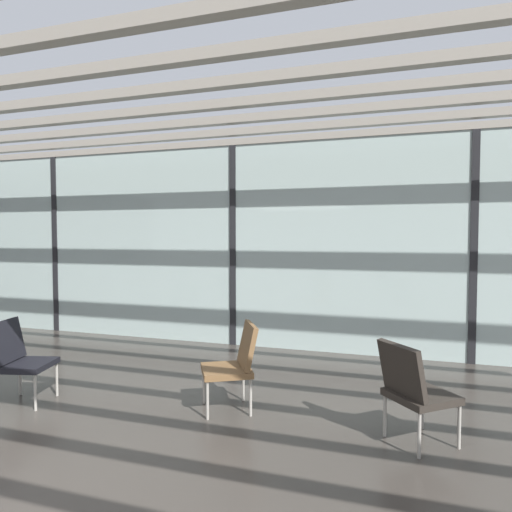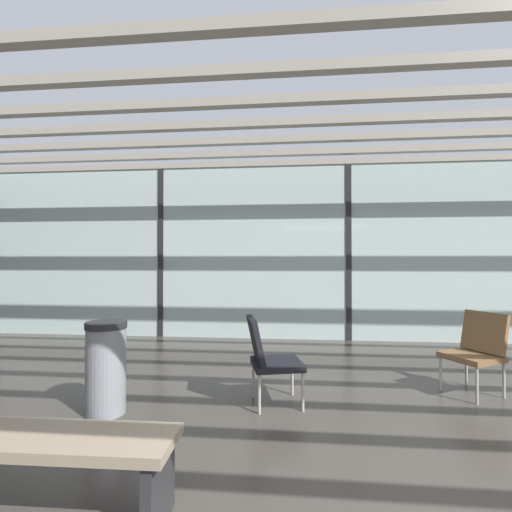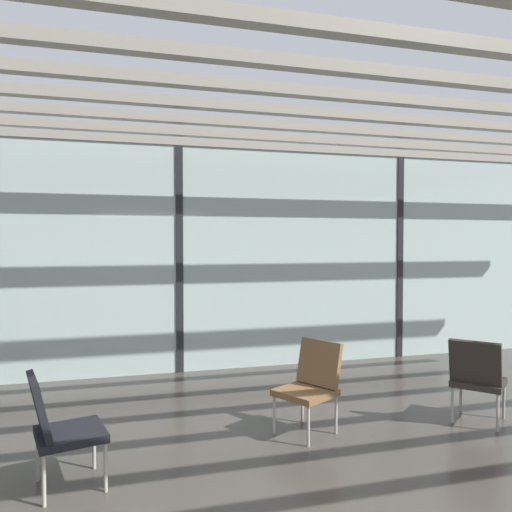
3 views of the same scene
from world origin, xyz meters
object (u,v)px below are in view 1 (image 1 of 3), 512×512
object	(u,v)px
parked_airplane	(332,231)
lounge_chair_3	(19,356)
lounge_chair_4	(413,387)
lounge_chair_0	(235,361)

from	to	relation	value
parked_airplane	lounge_chair_3	world-z (taller)	parked_airplane
lounge_chair_3	parked_airplane	bearing A→B (deg)	-26.63
lounge_chair_3	lounge_chair_4	distance (m)	3.94
lounge_chair_4	parked_airplane	bearing A→B (deg)	-27.52
parked_airplane	lounge_chair_3	xyz separation A→B (m)	(-1.99, -8.77, -1.38)
lounge_chair_0	lounge_chair_3	bearing A→B (deg)	-105.91
parked_airplane	lounge_chair_3	size ratio (longest dim) A/B	16.47
lounge_chair_0	lounge_chair_4	xyz separation A→B (m)	(1.70, -0.26, 0.00)
lounge_chair_3	lounge_chair_4	size ratio (longest dim) A/B	1.00
parked_airplane	lounge_chair_0	size ratio (longest dim) A/B	16.47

